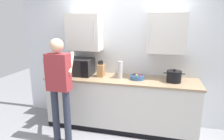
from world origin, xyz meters
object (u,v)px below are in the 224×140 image
Objects in this scene: person_figure at (59,83)px; knife_block at (101,70)px; thermos_flask at (120,70)px; stock_pot at (174,76)px; fruit_bowl at (137,77)px; microwave_oven at (78,67)px.

knife_block is at bearing 57.93° from person_figure.
thermos_flask is 0.90× the size of stock_pot.
person_figure is (-1.10, -0.69, 0.02)m from fruit_bowl.
microwave_oven is at bearing 176.64° from thermos_flask.
microwave_oven is 1.12m from fruit_bowl.
stock_pot reaches higher than fruit_bowl.
stock_pot is 1.84m from person_figure.
thermos_flask is (-0.30, -0.02, 0.11)m from fruit_bowl.
stock_pot is (1.72, -0.04, -0.06)m from microwave_oven.
fruit_bowl is 0.15× the size of person_figure.
knife_block is (0.46, -0.02, -0.04)m from microwave_oven.
thermos_flask is 0.18× the size of person_figure.
fruit_bowl is 0.80× the size of thermos_flask.
fruit_bowl is at bearing 32.19° from person_figure.
fruit_bowl is at bearing 3.28° from thermos_flask.
knife_block reaches higher than microwave_oven.
knife_block is at bearing 178.72° from fruit_bowl.
thermos_flask reaches higher than fruit_bowl.
microwave_oven is at bearing 91.15° from person_figure.
knife_block reaches higher than thermos_flask.
person_figure reaches higher than microwave_oven.
stock_pot is at bearing 0.22° from thermos_flask.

